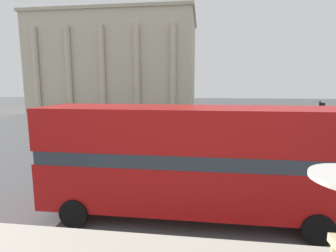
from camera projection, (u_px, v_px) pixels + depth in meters
double_decker_bus at (191, 157)px, 9.16m from camera, size 10.42×2.69×3.97m
plaza_building_left at (119, 65)px, 49.17m from camera, size 28.62×17.18×16.98m
traffic_light_near at (144, 135)px, 12.76m from camera, size 0.42×0.24×3.50m
traffic_light_mid at (320, 121)px, 16.90m from camera, size 0.42×0.24×3.72m
car_white at (247, 127)px, 25.70m from camera, size 4.20×1.93×1.35m
pedestrian_blue at (91, 136)px, 19.41m from camera, size 0.32×0.32×1.78m
pedestrian_yellow at (207, 160)px, 12.98m from camera, size 0.32×0.32×1.82m
pedestrian_grey at (174, 114)px, 35.59m from camera, size 0.32×0.32×1.59m
pedestrian_black at (199, 129)px, 22.68m from camera, size 0.32×0.32×1.77m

